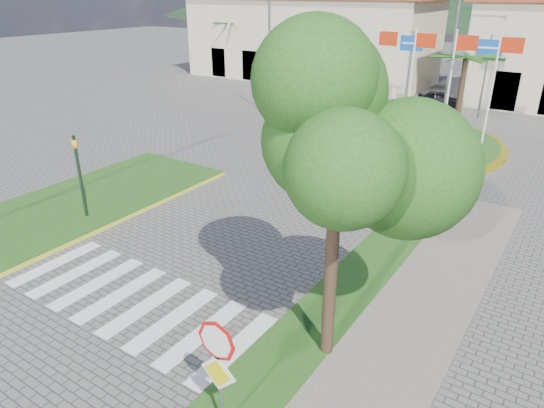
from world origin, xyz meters
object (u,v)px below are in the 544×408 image
Objects in this scene: car_dark_a at (440,99)px; stop_sign at (218,361)px; roundabout_island at (383,139)px; deciduous_tree at (338,139)px; white_van at (358,81)px.

stop_sign is at bearing -179.73° from car_dark_a.
roundabout_island is 4.08× the size of car_dark_a.
deciduous_tree is at bearing -72.09° from roundabout_island.
car_dark_a is at bearing 90.67° from roundabout_island.
deciduous_tree is (0.60, 3.04, 3.38)m from stop_sign.
stop_sign is 0.54× the size of white_van.
deciduous_tree is 2.19× the size of car_dark_a.
stop_sign is 0.85× the size of car_dark_a.
car_dark_a is at bearing -102.85° from white_van.
deciduous_tree is (5.50, -17.00, 5.00)m from roundabout_island.
deciduous_tree is 33.59m from white_van.
stop_sign is 31.28m from car_dark_a.
car_dark_a is at bearing 101.43° from deciduous_tree.
stop_sign reaches higher than white_van.
stop_sign is at bearing -76.27° from roundabout_island.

